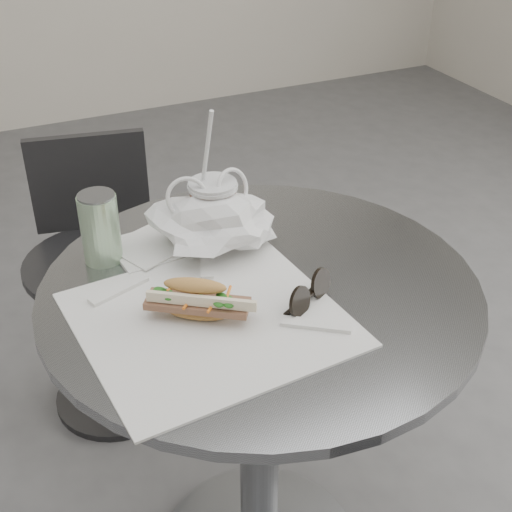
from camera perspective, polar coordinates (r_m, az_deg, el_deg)
name	(u,v)px	position (r m, az deg, el deg)	size (l,w,h in m)	color
cafe_table	(260,401)	(1.40, 0.29, -11.56)	(0.76, 0.76, 0.74)	slate
chair_far	(105,296)	(1.95, -12.01, -3.15)	(0.39, 0.41, 0.73)	#2F2F32
sandwich_paper	(209,319)	(1.14, -3.75, -5.08)	(0.40, 0.38, 0.00)	white
banh_mi	(197,300)	(1.13, -4.76, -3.53)	(0.21, 0.18, 0.07)	gold
iced_coffee	(213,211)	(1.31, -3.43, 3.59)	(0.09, 0.09, 0.27)	brown
sunglasses	(309,294)	(1.17, 4.27, -3.07)	(0.11, 0.08, 0.05)	black
plastic_bag	(215,225)	(1.29, -3.29, 2.46)	(0.21, 0.17, 0.11)	white
napkin_stack	(149,247)	(1.33, -8.53, 0.69)	(0.16, 0.16, 0.01)	white
drink_can	(100,228)	(1.29, -12.37, 2.21)	(0.07, 0.07, 0.13)	#6DAB63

